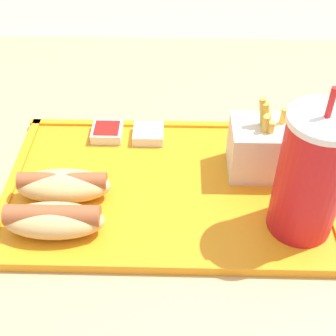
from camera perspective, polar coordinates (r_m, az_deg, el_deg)
The scene contains 7 objects.
food_tray at distance 0.65m, azimuth -0.00°, elevation -2.27°, with size 0.44×0.29×0.01m.
soda_cup at distance 0.56m, azimuth 17.04°, elevation -0.90°, with size 0.08×0.08×0.20m.
hot_dog_far at distance 0.59m, azimuth -13.79°, elevation -6.11°, with size 0.13×0.05×0.04m.
hot_dog_near at distance 0.63m, azimuth -12.65°, elevation -2.02°, with size 0.13×0.05×0.04m.
fries_carton at distance 0.66m, azimuth 11.43°, elevation 2.45°, with size 0.09×0.07×0.12m.
sauce_cup_mayo at distance 0.73m, azimuth -2.41°, elevation 4.24°, with size 0.05×0.05×0.02m.
sauce_cup_ketchup at distance 0.73m, azimuth -7.43°, elevation 4.40°, with size 0.05×0.05×0.02m.
Camera 1 is at (-0.02, 0.43, 1.16)m, focal length 50.00 mm.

